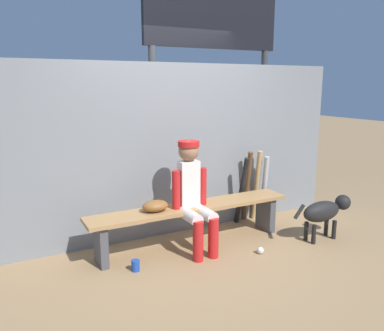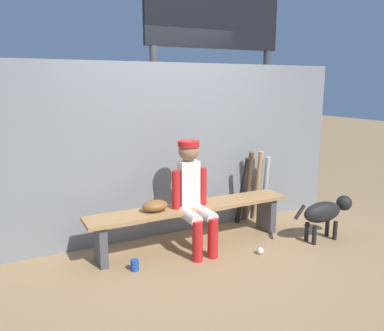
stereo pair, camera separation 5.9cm
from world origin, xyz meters
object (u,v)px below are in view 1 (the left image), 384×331
object	(u,v)px
bat_aluminum_black	(241,191)
cup_on_bench	(178,202)
dugout_bench	(192,215)
player_seated	(194,192)
bat_wood_tan	(257,185)
baseball_glove	(155,206)
bat_wood_dark	(247,186)
bat_aluminum_silver	(264,188)
cup_on_ground	(136,265)
scoreboard	(217,47)
baseball	(260,250)
dog	(325,211)

from	to	relation	value
bat_aluminum_black	cup_on_bench	bearing A→B (deg)	-165.91
dugout_bench	bat_aluminum_black	bearing A→B (deg)	18.17
player_seated	dugout_bench	bearing A→B (deg)	69.96
bat_aluminum_black	cup_on_bench	distance (m)	1.05
bat_wood_tan	baseball_glove	bearing A→B (deg)	-167.14
player_seated	bat_wood_dark	distance (m)	1.16
baseball_glove	bat_aluminum_silver	size ratio (longest dim) A/B	0.32
cup_on_ground	player_seated	bearing A→B (deg)	13.88
dugout_bench	cup_on_ground	xyz separation A→B (m)	(-0.77, -0.29, -0.30)
cup_on_ground	scoreboard	bearing A→B (deg)	39.81
bat_aluminum_black	cup_on_ground	bearing A→B (deg)	-160.61
bat_aluminum_black	bat_aluminum_silver	world-z (taller)	bat_aluminum_black
player_seated	cup_on_ground	size ratio (longest dim) A/B	10.80
bat_aluminum_black	cup_on_bench	world-z (taller)	bat_aluminum_black
baseball_glove	player_seated	bearing A→B (deg)	-15.74
dugout_bench	bat_wood_dark	bearing A→B (deg)	20.18
bat_aluminum_black	cup_on_ground	size ratio (longest dim) A/B	8.21
bat_wood_tan	cup_on_bench	distance (m)	1.36
cup_on_ground	cup_on_bench	bearing A→B (deg)	27.53
bat_wood_tan	dugout_bench	bearing A→B (deg)	-162.54
bat_wood_dark	bat_aluminum_silver	xyz separation A→B (m)	(0.22, -0.08, -0.04)
bat_wood_dark	baseball_glove	bearing A→B (deg)	-165.64
baseball_glove	bat_aluminum_black	distance (m)	1.32
bat_aluminum_black	scoreboard	xyz separation A→B (m)	(0.19, 0.94, 1.83)
player_seated	scoreboard	bearing A→B (deg)	50.88
bat_wood_dark	baseball	bearing A→B (deg)	-116.87
bat_aluminum_black	bat_wood_dark	bearing A→B (deg)	31.05
bat_aluminum_black	baseball	distance (m)	0.97
dugout_bench	bat_wood_tan	xyz separation A→B (m)	(1.15, 0.36, 0.11)
cup_on_bench	scoreboard	bearing A→B (deg)	44.74
dog	bat_aluminum_silver	bearing A→B (deg)	105.14
dugout_bench	cup_on_ground	distance (m)	0.88
dog	dugout_bench	bearing A→B (deg)	159.24
dugout_bench	baseball	size ratio (longest dim) A/B	31.79
baseball	bat_wood_tan	bearing A→B (deg)	55.81
cup_on_bench	bat_wood_tan	bearing A→B (deg)	14.38
dugout_bench	scoreboard	distance (m)	2.50
cup_on_bench	baseball_glove	bearing A→B (deg)	-174.74
cup_on_bench	scoreboard	size ratio (longest dim) A/B	0.03
bat_aluminum_silver	baseball_glove	bearing A→B (deg)	-170.04
bat_aluminum_silver	scoreboard	size ratio (longest dim) A/B	0.27
player_seated	baseball_glove	world-z (taller)	player_seated
baseball_glove	baseball	world-z (taller)	baseball_glove
cup_on_ground	bat_wood_tan	bearing A→B (deg)	18.78
baseball_glove	cup_on_ground	xyz separation A→B (m)	(-0.34, -0.29, -0.47)
dugout_bench	bat_wood_tan	size ratio (longest dim) A/B	2.52
baseball	scoreboard	xyz separation A→B (m)	(0.50, 1.76, 2.24)
player_seated	scoreboard	distance (m)	2.37
bat_wood_dark	cup_on_bench	bearing A→B (deg)	-163.60
bat_wood_dark	cup_on_bench	xyz separation A→B (m)	(-1.16, -0.34, 0.05)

